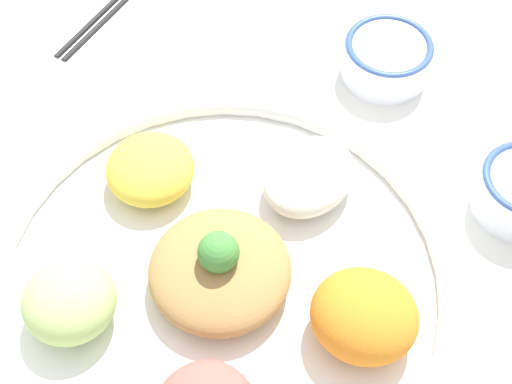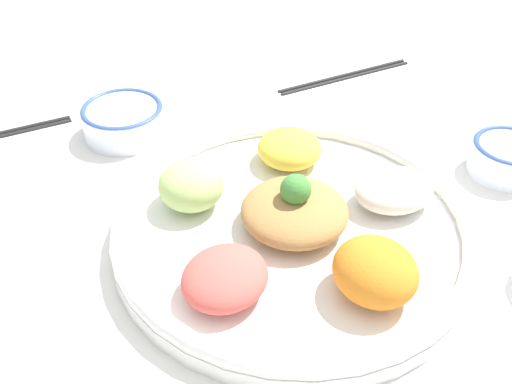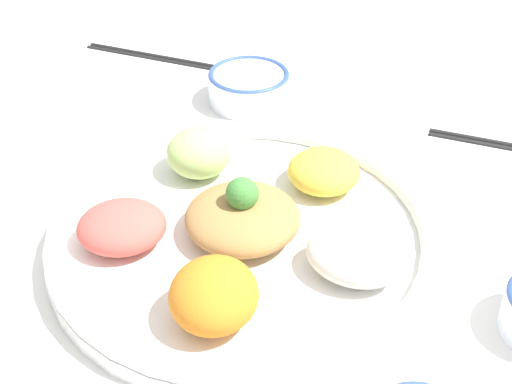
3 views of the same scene
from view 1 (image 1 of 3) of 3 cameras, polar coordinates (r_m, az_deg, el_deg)
The scene contains 3 objects.
ground_plane at distance 0.60m, azimuth -3.74°, elevation -10.94°, with size 2.40×2.40×0.00m, color white.
salad_platter at distance 0.59m, azimuth -2.69°, elevation -7.09°, with size 0.40×0.40×0.09m.
sauce_bowl_dark at distance 0.75m, azimuth 10.44°, elevation 10.59°, with size 0.09×0.09×0.04m.
Camera 1 is at (-0.03, 0.23, 0.55)m, focal length 50.00 mm.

